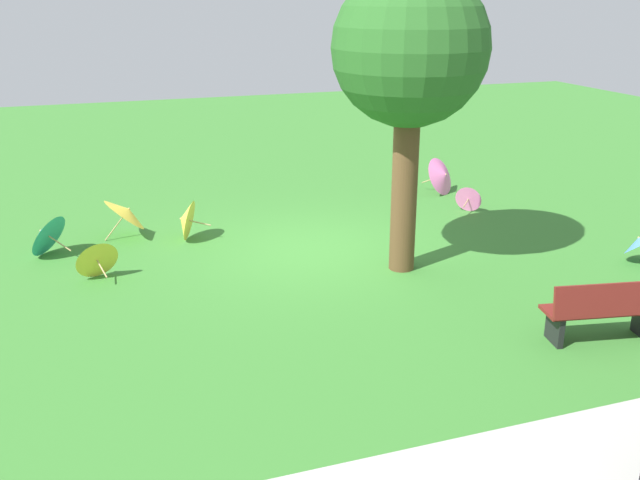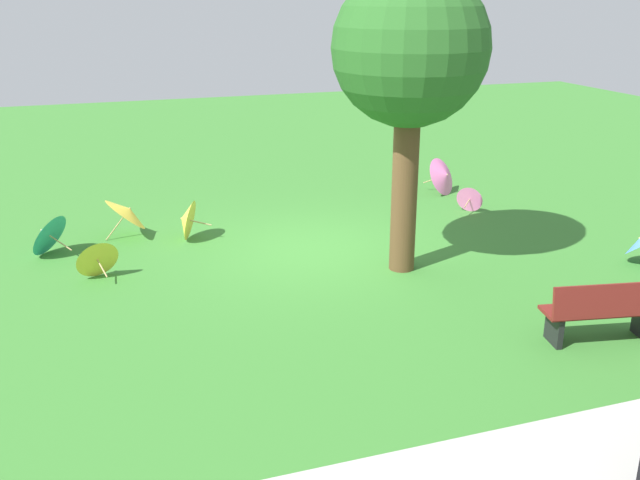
{
  "view_description": "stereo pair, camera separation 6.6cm",
  "coord_description": "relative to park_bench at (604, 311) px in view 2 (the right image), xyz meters",
  "views": [
    {
      "loc": [
        3.88,
        11.58,
        4.52
      ],
      "look_at": [
        0.28,
        1.1,
        0.6
      ],
      "focal_mm": 39.86,
      "sensor_mm": 36.0,
      "label": 1
    },
    {
      "loc": [
        3.81,
        11.6,
        4.52
      ],
      "look_at": [
        0.28,
        1.1,
        0.6
      ],
      "focal_mm": 39.86,
      "sensor_mm": 36.0,
      "label": 2
    }
  ],
  "objects": [
    {
      "name": "ground",
      "position": [
        2.53,
        -4.65,
        -0.47
      ],
      "size": [
        40.0,
        40.0,
        0.0
      ],
      "primitive_type": "plane",
      "color": "#387A2D"
    },
    {
      "name": "park_bench",
      "position": [
        0.0,
        0.0,
        0.0
      ],
      "size": [
        1.66,
        0.77,
        0.9
      ],
      "color": "maroon",
      "rests_on": "ground"
    },
    {
      "name": "shade_tree",
      "position": [
        1.41,
        -3.33,
        3.13
      ],
      "size": [
        2.47,
        2.47,
        4.91
      ],
      "color": "brown",
      "rests_on": "ground"
    },
    {
      "name": "parasol_yellow_0",
      "position": [
        4.67,
        -6.02,
        -0.07
      ],
      "size": [
        0.76,
        0.84,
        0.79
      ],
      "color": "tan",
      "rests_on": "ground"
    },
    {
      "name": "parasol_yellow_1",
      "position": [
        6.37,
        -4.58,
        -0.11
      ],
      "size": [
        0.81,
        0.76,
        0.72
      ],
      "color": "tan",
      "rests_on": "ground"
    },
    {
      "name": "parasol_pink_0",
      "position": [
        -1.49,
        -7.29,
        -0.02
      ],
      "size": [
        1.05,
        0.96,
        0.88
      ],
      "color": "tan",
      "rests_on": "ground"
    },
    {
      "name": "parasol_teal_0",
      "position": [
        7.17,
        -5.98,
        -0.05
      ],
      "size": [
        0.95,
        1.01,
        0.83
      ],
      "color": "tan",
      "rests_on": "ground"
    },
    {
      "name": "parasol_pink_1",
      "position": [
        -1.37,
        -5.88,
        -0.18
      ],
      "size": [
        0.56,
        0.56,
        0.57
      ],
      "color": "tan",
      "rests_on": "ground"
    },
    {
      "name": "parasol_yellow_2",
      "position": [
        5.7,
        -6.47,
        0.06
      ],
      "size": [
        0.89,
        0.98,
        0.88
      ],
      "color": "tan",
      "rests_on": "ground"
    }
  ]
}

